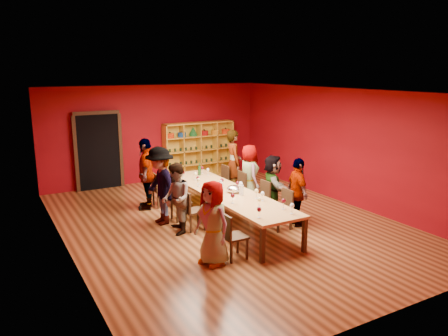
# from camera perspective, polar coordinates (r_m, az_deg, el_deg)

# --- Properties ---
(room_shell) EXTENTS (7.10, 9.10, 3.04)m
(room_shell) POSITION_cam_1_polar(r_m,az_deg,el_deg) (9.77, 0.38, 1.14)
(room_shell) COLOR #582F17
(room_shell) RESTS_ON ground
(tasting_table) EXTENTS (1.10, 4.50, 0.75)m
(tasting_table) POSITION_cam_1_polar(r_m,az_deg,el_deg) (9.96, 0.37, -3.37)
(tasting_table) COLOR tan
(tasting_table) RESTS_ON ground
(doorway) EXTENTS (1.40, 0.17, 2.30)m
(doorway) POSITION_cam_1_polar(r_m,az_deg,el_deg) (13.29, -16.09, 2.12)
(doorway) COLOR black
(doorway) RESTS_ON ground
(shelving_unit) EXTENTS (2.40, 0.40, 1.80)m
(shelving_unit) POSITION_cam_1_polar(r_m,az_deg,el_deg) (14.26, -3.37, 2.75)
(shelving_unit) COLOR gold
(shelving_unit) RESTS_ON ground
(chair_person_left_0) EXTENTS (0.42, 0.42, 0.89)m
(chair_person_left_0) POSITION_cam_1_polar(r_m,az_deg,el_deg) (8.17, 0.90, -8.61)
(chair_person_left_0) COLOR black
(chair_person_left_0) RESTS_ON ground
(person_left_0) EXTENTS (0.62, 0.85, 1.56)m
(person_left_0) POSITION_cam_1_polar(r_m,az_deg,el_deg) (7.90, -1.49, -7.17)
(person_left_0) COLOR pink
(person_left_0) RESTS_ON ground
(chair_person_left_2) EXTENTS (0.42, 0.42, 0.89)m
(chair_person_left_2) POSITION_cam_1_polar(r_m,az_deg,el_deg) (9.61, -4.32, -5.30)
(chair_person_left_2) COLOR black
(chair_person_left_2) RESTS_ON ground
(person_left_2) EXTENTS (0.59, 0.83, 1.54)m
(person_left_2) POSITION_cam_1_polar(r_m,az_deg,el_deg) (9.39, -6.28, -4.01)
(person_left_2) COLOR #535359
(person_left_2) RESTS_ON ground
(chair_person_left_3) EXTENTS (0.42, 0.42, 0.89)m
(chair_person_left_3) POSITION_cam_1_polar(r_m,az_deg,el_deg) (10.25, -6.06, -4.17)
(chair_person_left_3) COLOR black
(chair_person_left_3) RESTS_ON ground
(person_left_3) EXTENTS (0.50, 1.16, 1.79)m
(person_left_3) POSITION_cam_1_polar(r_m,az_deg,el_deg) (9.99, -8.33, -2.31)
(person_left_3) COLOR pink
(person_left_3) RESTS_ON ground
(chair_person_left_4) EXTENTS (0.42, 0.42, 0.89)m
(chair_person_left_4) POSITION_cam_1_polar(r_m,az_deg,el_deg) (11.33, -8.52, -2.57)
(chair_person_left_4) COLOR black
(chair_person_left_4) RESTS_ON ground
(person_left_4) EXTENTS (0.88, 1.16, 1.81)m
(person_left_4) POSITION_cam_1_polar(r_m,az_deg,el_deg) (11.13, -10.12, -0.75)
(person_left_4) COLOR #131734
(person_left_4) RESTS_ON ground
(chair_person_right_1) EXTENTS (0.42, 0.42, 0.89)m
(chair_person_right_1) POSITION_cam_1_polar(r_m,az_deg,el_deg) (9.77, 7.75, -5.08)
(chair_person_right_1) COLOR black
(chair_person_right_1) RESTS_ON ground
(person_right_1) EXTENTS (0.64, 0.99, 1.56)m
(person_right_1) POSITION_cam_1_polar(r_m,az_deg,el_deg) (9.92, 9.59, -3.15)
(person_right_1) COLOR #5E7CC2
(person_right_1) RESTS_ON ground
(chair_person_right_2) EXTENTS (0.42, 0.42, 0.89)m
(chair_person_right_2) POSITION_cam_1_polar(r_m,az_deg,el_deg) (10.43, 4.92, -3.84)
(chair_person_right_2) COLOR black
(chair_person_right_2) RESTS_ON ground
(person_right_2) EXTENTS (0.88, 1.43, 1.49)m
(person_right_2) POSITION_cam_1_polar(r_m,az_deg,el_deg) (10.53, 6.35, -2.28)
(person_right_2) COLOR silver
(person_right_2) RESTS_ON ground
(chair_person_right_3) EXTENTS (0.42, 0.42, 0.89)m
(chair_person_right_3) POSITION_cam_1_polar(r_m,az_deg,el_deg) (11.28, 1.90, -2.51)
(chair_person_right_3) COLOR black
(chair_person_right_3) RESTS_ON ground
(person_right_3) EXTENTS (0.54, 0.83, 1.57)m
(person_right_3) POSITION_cam_1_polar(r_m,az_deg,el_deg) (11.37, 3.30, -0.88)
(person_right_3) COLOR beige
(person_right_3) RESTS_ON ground
(chair_person_right_4) EXTENTS (0.42, 0.42, 0.89)m
(chair_person_right_4) POSITION_cam_1_polar(r_m,az_deg,el_deg) (12.03, -0.31, -1.52)
(chair_person_right_4) COLOR black
(chair_person_right_4) RESTS_ON ground
(person_right_4) EXTENTS (0.64, 0.77, 1.85)m
(person_right_4) POSITION_cam_1_polar(r_m,az_deg,el_deg) (12.11, 1.25, 0.67)
(person_right_4) COLOR #15163A
(person_right_4) RESTS_ON ground
(wine_glass_0) EXTENTS (0.08, 0.08, 0.19)m
(wine_glass_0) POSITION_cam_1_polar(r_m,az_deg,el_deg) (11.64, -2.86, -0.02)
(wine_glass_0) COLOR white
(wine_glass_0) RESTS_ON tasting_table
(wine_glass_1) EXTENTS (0.09, 0.09, 0.22)m
(wine_glass_1) POSITION_cam_1_polar(r_m,az_deg,el_deg) (8.51, 8.88, -4.94)
(wine_glass_1) COLOR white
(wine_glass_1) RESTS_ON tasting_table
(wine_glass_2) EXTENTS (0.07, 0.07, 0.18)m
(wine_glass_2) POSITION_cam_1_polar(r_m,az_deg,el_deg) (11.19, -5.32, -0.64)
(wine_glass_2) COLOR white
(wine_glass_2) RESTS_ON tasting_table
(wine_glass_3) EXTENTS (0.09, 0.09, 0.22)m
(wine_glass_3) POSITION_cam_1_polar(r_m,az_deg,el_deg) (8.76, 7.78, -4.36)
(wine_glass_3) COLOR white
(wine_glass_3) RESTS_ON tasting_table
(wine_glass_4) EXTENTS (0.07, 0.07, 0.18)m
(wine_glass_4) POSITION_cam_1_polar(r_m,az_deg,el_deg) (11.49, -5.79, -0.28)
(wine_glass_4) COLOR white
(wine_glass_4) RESTS_ON tasting_table
(wine_glass_5) EXTENTS (0.09, 0.09, 0.22)m
(wine_glass_5) POSITION_cam_1_polar(r_m,az_deg,el_deg) (10.27, -0.27, -1.68)
(wine_glass_5) COLOR white
(wine_glass_5) RESTS_ON tasting_table
(wine_glass_6) EXTENTS (0.07, 0.07, 0.18)m
(wine_glass_6) POSITION_cam_1_polar(r_m,az_deg,el_deg) (11.46, -2.12, -0.27)
(wine_glass_6) COLOR white
(wine_glass_6) RESTS_ON tasting_table
(wine_glass_7) EXTENTS (0.08, 0.08, 0.20)m
(wine_glass_7) POSITION_cam_1_polar(r_m,az_deg,el_deg) (10.37, -3.35, -1.61)
(wine_glass_7) COLOR white
(wine_glass_7) RESTS_ON tasting_table
(wine_glass_8) EXTENTS (0.09, 0.09, 0.22)m
(wine_glass_8) POSITION_cam_1_polar(r_m,az_deg,el_deg) (9.80, -1.72, -2.38)
(wine_glass_8) COLOR white
(wine_glass_8) RESTS_ON tasting_table
(wine_glass_9) EXTENTS (0.08, 0.08, 0.20)m
(wine_glass_9) POSITION_cam_1_polar(r_m,az_deg,el_deg) (10.09, 1.78, -2.02)
(wine_glass_9) COLOR white
(wine_glass_9) RESTS_ON tasting_table
(wine_glass_10) EXTENTS (0.08, 0.08, 0.19)m
(wine_glass_10) POSITION_cam_1_polar(r_m,az_deg,el_deg) (10.59, -3.44, -1.35)
(wine_glass_10) COLOR white
(wine_glass_10) RESTS_ON tasting_table
(wine_glass_11) EXTENTS (0.08, 0.08, 0.21)m
(wine_glass_11) POSITION_cam_1_polar(r_m,az_deg,el_deg) (9.26, 5.06, -3.41)
(wine_glass_11) COLOR white
(wine_glass_11) RESTS_ON tasting_table
(wine_glass_12) EXTENTS (0.08, 0.08, 0.21)m
(wine_glass_12) POSITION_cam_1_polar(r_m,az_deg,el_deg) (8.83, 4.62, -4.19)
(wine_glass_12) COLOR white
(wine_glass_12) RESTS_ON tasting_table
(wine_glass_13) EXTENTS (0.07, 0.07, 0.18)m
(wine_glass_13) POSITION_cam_1_polar(r_m,az_deg,el_deg) (9.52, 1.29, -3.01)
(wine_glass_13) COLOR white
(wine_glass_13) RESTS_ON tasting_table
(wine_glass_14) EXTENTS (0.09, 0.09, 0.22)m
(wine_glass_14) POSITION_cam_1_polar(r_m,az_deg,el_deg) (9.97, 2.20, -2.11)
(wine_glass_14) COLOR white
(wine_glass_14) RESTS_ON tasting_table
(wine_glass_15) EXTENTS (0.08, 0.08, 0.20)m
(wine_glass_15) POSITION_cam_1_polar(r_m,az_deg,el_deg) (10.97, -3.75, -0.83)
(wine_glass_15) COLOR white
(wine_glass_15) RESTS_ON tasting_table
(wine_glass_16) EXTENTS (0.09, 0.09, 0.22)m
(wine_glass_16) POSITION_cam_1_polar(r_m,az_deg,el_deg) (9.06, 1.15, -3.68)
(wine_glass_16) COLOR white
(wine_glass_16) RESTS_ON tasting_table
(wine_glass_17) EXTENTS (0.09, 0.09, 0.21)m
(wine_glass_17) POSITION_cam_1_polar(r_m,az_deg,el_deg) (8.22, 4.62, -5.48)
(wine_glass_17) COLOR white
(wine_glass_17) RESTS_ON tasting_table
(wine_glass_18) EXTENTS (0.09, 0.09, 0.22)m
(wine_glass_18) POSITION_cam_1_polar(r_m,az_deg,el_deg) (9.40, 4.27, -3.08)
(wine_glass_18) COLOR white
(wine_glass_18) RESTS_ON tasting_table
(wine_glass_19) EXTENTS (0.08, 0.08, 0.21)m
(wine_glass_19) POSITION_cam_1_polar(r_m,az_deg,el_deg) (9.77, -0.92, -2.46)
(wine_glass_19) COLOR white
(wine_glass_19) RESTS_ON tasting_table
(spittoon_bowl) EXTENTS (0.33, 0.33, 0.18)m
(spittoon_bowl) POSITION_cam_1_polar(r_m,az_deg,el_deg) (9.86, 1.31, -2.77)
(spittoon_bowl) COLOR silver
(spittoon_bowl) RESTS_ON tasting_table
(carafe_a) EXTENTS (0.12, 0.12, 0.28)m
(carafe_a) POSITION_cam_1_polar(r_m,az_deg,el_deg) (9.86, -0.44, -2.48)
(carafe_a) COLOR white
(carafe_a) RESTS_ON tasting_table
(carafe_b) EXTENTS (0.11, 0.11, 0.26)m
(carafe_b) POSITION_cam_1_polar(r_m,az_deg,el_deg) (9.66, 2.27, -2.86)
(carafe_b) COLOR white
(carafe_b) RESTS_ON tasting_table
(wine_bottle) EXTENTS (0.10, 0.10, 0.33)m
(wine_bottle) POSITION_cam_1_polar(r_m,az_deg,el_deg) (11.45, -3.23, -0.31)
(wine_bottle) COLOR #143718
(wine_bottle) RESTS_ON tasting_table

